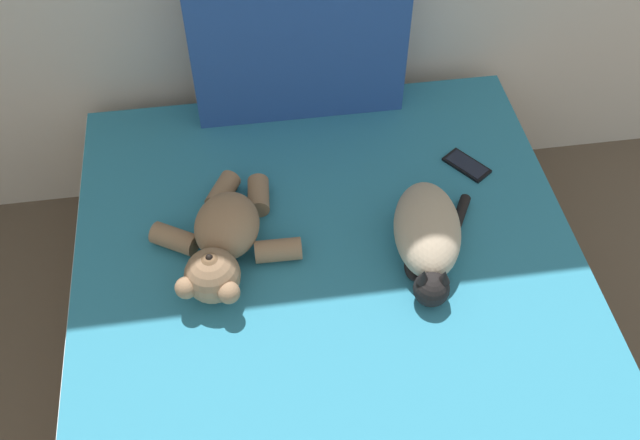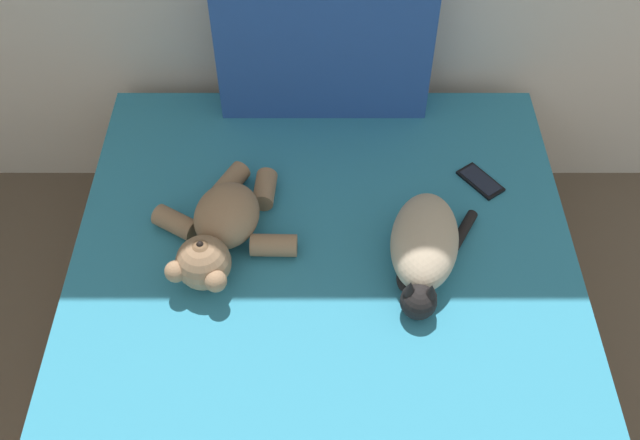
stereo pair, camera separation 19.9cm
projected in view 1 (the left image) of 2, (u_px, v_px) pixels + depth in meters
The scene contains 5 objects.
bed at pixel (341, 378), 2.13m from camera, with size 1.52×2.05×0.51m.
patterned_cushion at pixel (298, 45), 2.34m from camera, with size 0.69×0.15×0.50m.
cat at pixel (428, 235), 2.06m from camera, with size 0.30×0.42×0.15m.
teddy_bear at pixel (223, 241), 2.04m from camera, with size 0.43×0.51×0.17m.
cell_phone at pixel (467, 165), 2.33m from camera, with size 0.15×0.16×0.01m.
Camera 1 is at (1.63, 1.77, 2.16)m, focal length 40.85 mm.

